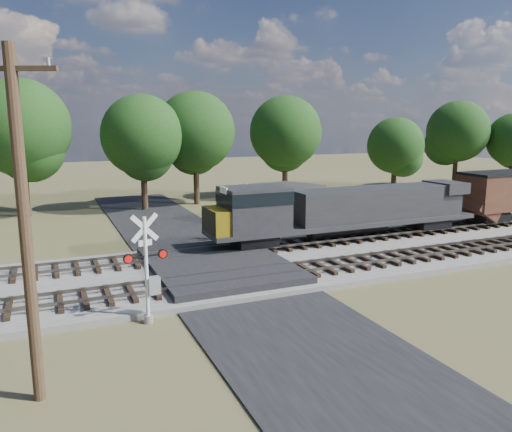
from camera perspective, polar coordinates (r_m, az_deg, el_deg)
name	(u,v)px	position (r m, az deg, el deg)	size (l,w,h in m)	color
ground	(221,275)	(26.56, -3.97, -6.72)	(160.00, 160.00, 0.00)	#4D522B
ballast_bed	(373,251)	(31.50, 13.19, -3.88)	(140.00, 10.00, 0.30)	gray
road	(221,274)	(26.55, -3.97, -6.63)	(7.00, 60.00, 0.08)	black
crossing_panel	(218,267)	(26.92, -4.33, -5.78)	(7.00, 9.00, 0.62)	#262628
track_near	(292,271)	(25.86, 4.08, -6.25)	(140.00, 2.60, 0.33)	black
track_far	(254,248)	(30.21, -0.26, -3.70)	(140.00, 2.60, 0.33)	black
crossing_signal_near	(149,278)	(20.38, -12.13, -6.94)	(1.80, 0.45, 4.48)	silver
crossing_signal_far	(241,218)	(33.15, -1.73, -0.21)	(1.59, 0.36, 3.95)	silver
utility_pole	(24,222)	(14.99, -24.96, -0.59)	(2.27, 1.15, 9.99)	#3D271C
equipment_shed	(288,203)	(39.98, 3.70, 1.46)	(5.72, 5.72, 2.95)	#44261D
treeline	(180,134)	(46.67, -8.73, 9.30)	(78.97, 10.59, 11.74)	black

